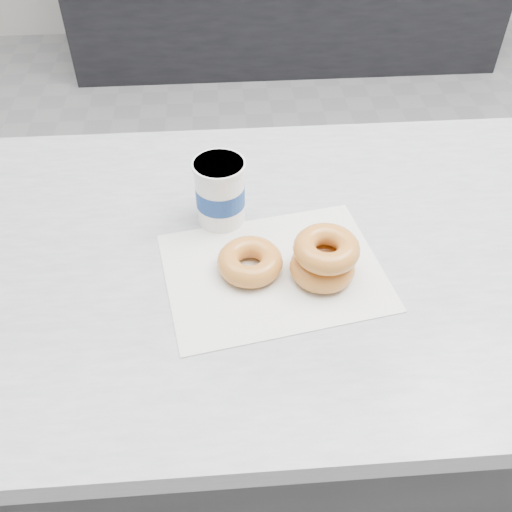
{
  "coord_description": "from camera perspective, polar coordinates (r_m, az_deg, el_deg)",
  "views": [
    {
      "loc": [
        -0.42,
        -1.28,
        1.55
      ],
      "look_at": [
        -0.37,
        -0.65,
        0.94
      ],
      "focal_mm": 40.0,
      "sensor_mm": 36.0,
      "label": 1
    }
  ],
  "objects": [
    {
      "name": "counter",
      "position": [
        1.36,
        16.09,
        -12.45
      ],
      "size": [
        3.06,
        0.76,
        0.9
      ],
      "color": "#333335",
      "rests_on": "ground"
    },
    {
      "name": "coffee_cup",
      "position": [
        0.97,
        -3.6,
        6.44
      ],
      "size": [
        0.11,
        0.11,
        0.12
      ],
      "rotation": [
        0.0,
        0.0,
        0.43
      ],
      "color": "white",
      "rests_on": "counter"
    },
    {
      "name": "ground",
      "position": [
        2.06,
        9.11,
        -5.64
      ],
      "size": [
        5.0,
        5.0,
        0.0
      ],
      "primitive_type": "plane",
      "color": "#969699",
      "rests_on": "ground"
    },
    {
      "name": "wax_paper",
      "position": [
        0.91,
        1.78,
        -1.56
      ],
      "size": [
        0.38,
        0.31,
        0.0
      ],
      "primitive_type": "cube",
      "rotation": [
        0.0,
        0.0,
        0.17
      ],
      "color": "silver",
      "rests_on": "counter"
    },
    {
      "name": "donut_single",
      "position": [
        0.9,
        -0.61,
        -0.56
      ],
      "size": [
        0.13,
        0.13,
        0.04
      ],
      "primitive_type": "torus",
      "rotation": [
        0.0,
        0.0,
        -0.29
      ],
      "color": "orange",
      "rests_on": "wax_paper"
    },
    {
      "name": "donut_stack",
      "position": [
        0.88,
        6.85,
        -0.2
      ],
      "size": [
        0.13,
        0.13,
        0.07
      ],
      "color": "orange",
      "rests_on": "wax_paper"
    }
  ]
}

